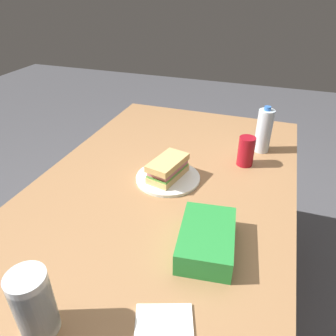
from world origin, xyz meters
name	(u,v)px	position (x,y,z in m)	size (l,w,h in m)	color
ground_plane	(165,309)	(0.00, 0.00, 0.00)	(8.00, 8.00, 0.00)	#4C4C51
dining_table	(164,203)	(0.00, 0.00, 0.67)	(1.50, 0.94, 0.76)	#9E7047
paper_plate	(168,178)	(-0.03, 0.01, 0.77)	(0.24, 0.24, 0.01)	white
sandwich	(168,168)	(-0.02, 0.01, 0.82)	(0.20, 0.13, 0.08)	#DBB26B
soda_can_red	(246,151)	(-0.24, 0.27, 0.83)	(0.07, 0.07, 0.12)	maroon
chip_bag	(207,239)	(0.28, 0.23, 0.80)	(0.23, 0.15, 0.07)	#268C38
water_bottle_tall	(264,131)	(-0.38, 0.32, 0.86)	(0.07, 0.07, 0.20)	silver
plastic_cup_stack	(34,304)	(0.63, -0.06, 0.85)	(0.08, 0.08, 0.17)	silver
paper_napkin	(164,330)	(0.55, 0.20, 0.77)	(0.13, 0.13, 0.01)	white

